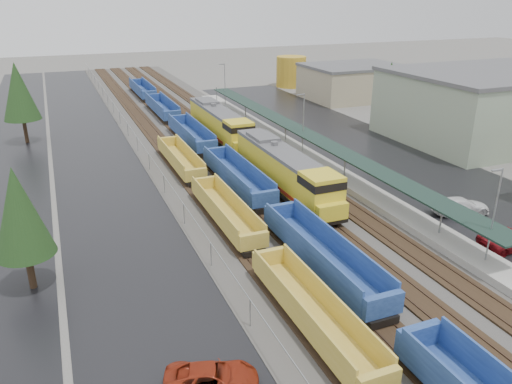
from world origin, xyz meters
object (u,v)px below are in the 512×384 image
(locomotive_lead, at_px, (285,171))
(well_string_blue, at_px, (237,177))
(locomotive_trail, at_px, (220,124))
(well_string_yellow, at_px, (313,313))
(parked_car_east_c, at_px, (461,206))
(storage_tank, at_px, (291,72))
(parked_car_west_c, at_px, (212,378))
(parked_car_east_b, at_px, (512,239))

(locomotive_lead, bearing_deg, well_string_blue, 138.80)
(locomotive_trail, relative_size, well_string_blue, 0.17)
(locomotive_trail, height_order, well_string_blue, locomotive_trail)
(locomotive_trail, xyz_separation_m, well_string_blue, (-4.00, -17.50, -1.28))
(well_string_yellow, xyz_separation_m, parked_car_east_c, (21.11, 10.06, -0.34))
(storage_tank, bearing_deg, parked_car_west_c, -118.51)
(parked_car_east_b, height_order, parked_car_east_c, parked_car_east_b)
(locomotive_trail, xyz_separation_m, parked_car_east_c, (13.11, -31.77, -1.73))
(parked_car_west_c, bearing_deg, parked_car_east_b, -59.75)
(storage_tank, distance_m, parked_car_east_c, 69.96)
(parked_car_east_c, bearing_deg, locomotive_lead, 63.79)
(parked_car_west_c, distance_m, parked_car_east_b, 27.95)
(locomotive_trail, height_order, parked_car_west_c, locomotive_trail)
(well_string_blue, xyz_separation_m, storage_tank, (32.59, 53.92, 2.04))
(locomotive_lead, distance_m, parked_car_west_c, 27.93)
(well_string_blue, bearing_deg, locomotive_lead, -41.20)
(locomotive_lead, bearing_deg, well_string_yellow, -111.02)
(locomotive_trail, relative_size, parked_car_west_c, 4.22)
(parked_car_west_c, bearing_deg, well_string_yellow, -52.73)
(parked_car_west_c, height_order, parked_car_east_c, parked_car_east_c)
(locomotive_lead, distance_m, parked_car_east_b, 21.37)
(well_string_blue, relative_size, storage_tank, 19.29)
(well_string_yellow, bearing_deg, storage_tank, 64.94)
(locomotive_lead, distance_m, parked_car_east_c, 17.05)
(well_string_blue, distance_m, parked_car_east_c, 22.28)
(locomotive_lead, relative_size, locomotive_trail, 1.00)
(well_string_yellow, distance_m, well_string_blue, 24.65)
(well_string_yellow, relative_size, parked_car_east_b, 14.36)
(well_string_yellow, relative_size, parked_car_east_c, 15.02)
(parked_car_west_c, distance_m, parked_car_east_c, 31.03)
(locomotive_trail, distance_m, parked_car_east_c, 34.41)
(well_string_yellow, relative_size, parked_car_west_c, 16.19)
(parked_car_east_c, bearing_deg, locomotive_trail, 35.60)
(well_string_yellow, height_order, well_string_blue, well_string_blue)
(locomotive_trail, distance_m, well_string_blue, 18.00)
(locomotive_lead, bearing_deg, parked_car_east_c, -39.39)
(storage_tank, distance_m, parked_car_east_b, 76.80)
(parked_car_west_c, height_order, parked_car_east_b, parked_car_east_b)
(locomotive_trail, height_order, storage_tank, storage_tank)
(well_string_yellow, distance_m, parked_car_east_c, 23.39)
(parked_car_west_c, relative_size, parked_car_east_b, 0.89)
(well_string_blue, relative_size, parked_car_west_c, 25.52)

